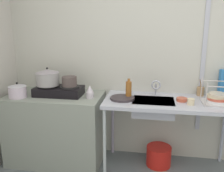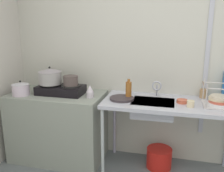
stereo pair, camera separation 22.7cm
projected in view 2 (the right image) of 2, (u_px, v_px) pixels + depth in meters
The scene contains 18 objects.
wall_back at pixel (177, 55), 2.94m from camera, with size 4.91×0.10×2.67m, color beige.
wall_metal_strip at pixel (208, 44), 2.77m from camera, with size 0.05×0.01×2.14m, color #B2B6C6.
counter_concrete at pixel (58, 126), 3.15m from camera, with size 1.14×0.64×0.86m, color gray.
counter_sink at pixel (169, 107), 2.74m from camera, with size 1.46×0.64×0.86m.
stove at pixel (61, 89), 3.01m from camera, with size 0.56×0.31×0.12m.
pot_on_left_burner at pixel (50, 76), 3.01m from camera, with size 0.28×0.28×0.22m.
pot_on_right_burner at pixel (71, 81), 2.95m from camera, with size 0.17×0.17×0.11m.
pot_beside_stove at pixel (21, 89), 2.96m from camera, with size 0.21×0.21×0.18m.
percolator at pixel (90, 91), 2.87m from camera, with size 0.09×0.09×0.15m.
sink_basin at pixel (153, 108), 2.76m from camera, with size 0.46×0.35×0.16m, color #B2B6C6.
faucet at pixel (157, 87), 2.86m from camera, with size 0.11×0.07×0.20m.
frying_pan at pixel (122, 98), 2.80m from camera, with size 0.28×0.28×0.03m, color #362E32.
dish_rack at pixel (219, 101), 2.57m from camera, with size 0.31×0.29×0.25m.
cup_by_rack at pixel (191, 104), 2.55m from camera, with size 0.08×0.08×0.07m, color beige.
small_bowl_on_drainboard at pixel (182, 101), 2.68m from camera, with size 0.12×0.12×0.04m, color #C4563C.
bottle_by_sink at pixel (129, 90), 2.83m from camera, with size 0.07×0.07×0.23m.
utensil_jar at pixel (203, 93), 2.86m from camera, with size 0.09×0.09×0.20m.
bucket_on_floor at pixel (159, 158), 2.99m from camera, with size 0.30×0.30×0.24m, color red.
Camera 2 is at (-0.03, -1.26, 1.70)m, focal length 39.72 mm.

